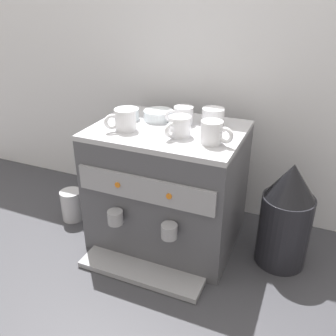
# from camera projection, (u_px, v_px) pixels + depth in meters

# --- Properties ---
(ground_plane) EXTENTS (4.00, 4.00, 0.00)m
(ground_plane) POSITION_uv_depth(u_px,v_px,m) (168.00, 235.00, 1.55)
(ground_plane) COLOR #38383D
(tiled_backsplash_wall) EXTENTS (2.80, 0.03, 1.12)m
(tiled_backsplash_wall) POSITION_uv_depth(u_px,v_px,m) (197.00, 87.00, 1.56)
(tiled_backsplash_wall) COLOR silver
(tiled_backsplash_wall) RESTS_ON ground_plane
(espresso_machine) EXTENTS (0.55, 0.52, 0.48)m
(espresso_machine) POSITION_uv_depth(u_px,v_px,m) (168.00, 186.00, 1.44)
(espresso_machine) COLOR #4C4C51
(espresso_machine) RESTS_ON ground_plane
(ceramic_cup_0) EXTENTS (0.11, 0.07, 0.08)m
(ceramic_cup_0) POSITION_uv_depth(u_px,v_px,m) (213.00, 133.00, 1.18)
(ceramic_cup_0) COLOR white
(ceramic_cup_0) RESTS_ON espresso_machine
(ceramic_cup_1) EXTENTS (0.10, 0.10, 0.07)m
(ceramic_cup_1) POSITION_uv_depth(u_px,v_px,m) (213.00, 117.00, 1.34)
(ceramic_cup_1) COLOR white
(ceramic_cup_1) RESTS_ON espresso_machine
(ceramic_cup_2) EXTENTS (0.08, 0.11, 0.07)m
(ceramic_cup_2) POSITION_uv_depth(u_px,v_px,m) (179.00, 126.00, 1.25)
(ceramic_cup_2) COLOR white
(ceramic_cup_2) RESTS_ON espresso_machine
(ceramic_cup_3) EXTENTS (0.10, 0.08, 0.06)m
(ceramic_cup_3) POSITION_uv_depth(u_px,v_px,m) (182.00, 115.00, 1.36)
(ceramic_cup_3) COLOR white
(ceramic_cup_3) RESTS_ON espresso_machine
(ceramic_cup_4) EXTENTS (0.10, 0.10, 0.08)m
(ceramic_cup_4) POSITION_uv_depth(u_px,v_px,m) (124.00, 120.00, 1.30)
(ceramic_cup_4) COLOR white
(ceramic_cup_4) RESTS_ON espresso_machine
(ceramic_bowl_0) EXTENTS (0.11, 0.11, 0.04)m
(ceramic_bowl_0) POSITION_uv_depth(u_px,v_px,m) (158.00, 115.00, 1.41)
(ceramic_bowl_0) COLOR silver
(ceramic_bowl_0) RESTS_ON espresso_machine
(ceramic_bowl_1) EXTENTS (0.10, 0.10, 0.04)m
(ceramic_bowl_1) POSITION_uv_depth(u_px,v_px,m) (127.00, 114.00, 1.41)
(ceramic_bowl_1) COLOR silver
(ceramic_bowl_1) RESTS_ON espresso_machine
(coffee_grinder) EXTENTS (0.19, 0.19, 0.41)m
(coffee_grinder) POSITION_uv_depth(u_px,v_px,m) (286.00, 217.00, 1.32)
(coffee_grinder) COLOR black
(coffee_grinder) RESTS_ON ground_plane
(milk_pitcher) EXTENTS (0.10, 0.10, 0.14)m
(milk_pitcher) POSITION_uv_depth(u_px,v_px,m) (72.00, 205.00, 1.63)
(milk_pitcher) COLOR #B7B7BC
(milk_pitcher) RESTS_ON ground_plane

